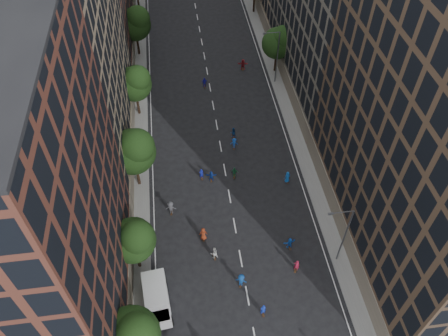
% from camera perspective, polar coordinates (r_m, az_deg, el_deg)
% --- Properties ---
extents(ground, '(240.00, 240.00, 0.00)m').
position_cam_1_polar(ground, '(67.25, -1.38, 7.93)').
color(ground, black).
rests_on(ground, ground).
extents(sidewalk_left, '(4.00, 105.00, 0.15)m').
position_cam_1_polar(sidewalk_left, '(73.24, -11.61, 10.75)').
color(sidewalk_left, slate).
rests_on(sidewalk_left, ground).
extents(sidewalk_right, '(4.00, 105.00, 0.15)m').
position_cam_1_polar(sidewalk_right, '(74.91, 7.31, 12.32)').
color(sidewalk_right, slate).
rests_on(sidewalk_right, ground).
extents(bldg_left_a, '(14.00, 22.00, 30.00)m').
position_cam_1_polar(bldg_left_a, '(38.45, -25.77, -5.55)').
color(bldg_left_a, '#5A2D22').
rests_on(bldg_left_a, ground).
extents(bldg_left_b, '(14.00, 26.00, 34.00)m').
position_cam_1_polar(bldg_left_b, '(54.99, -21.98, 16.07)').
color(bldg_left_b, '#857157').
rests_on(bldg_left_b, ground).
extents(tree_left_0, '(5.20, 5.20, 8.83)m').
position_cam_1_polar(tree_left_0, '(40.48, -11.85, -20.65)').
color(tree_left_0, black).
rests_on(tree_left_0, ground).
extents(tree_left_1, '(4.80, 4.80, 8.21)m').
position_cam_1_polar(tree_left_1, '(45.56, -11.68, -9.11)').
color(tree_left_1, black).
rests_on(tree_left_1, ground).
extents(tree_left_2, '(5.60, 5.60, 9.45)m').
position_cam_1_polar(tree_left_2, '(52.59, -11.69, 2.30)').
color(tree_left_2, black).
rests_on(tree_left_2, ground).
extents(tree_left_3, '(5.00, 5.00, 8.58)m').
position_cam_1_polar(tree_left_3, '(63.62, -11.54, 10.89)').
color(tree_left_3, black).
rests_on(tree_left_3, ground).
extents(tree_left_4, '(5.40, 5.40, 9.08)m').
position_cam_1_polar(tree_left_4, '(76.96, -11.50, 18.11)').
color(tree_left_4, black).
rests_on(tree_left_4, ground).
extents(tree_right_a, '(5.00, 5.00, 8.39)m').
position_cam_1_polar(tree_right_a, '(72.02, 7.19, 16.06)').
color(tree_right_a, black).
rests_on(tree_right_a, ground).
extents(streetlamp_near, '(2.64, 0.22, 9.06)m').
position_cam_1_polar(streetlamp_near, '(47.14, 15.35, -8.25)').
color(streetlamp_near, '#595B60').
rests_on(streetlamp_near, ground).
extents(streetlamp_far, '(2.64, 0.22, 9.06)m').
position_cam_1_polar(streetlamp_far, '(69.71, 6.83, 14.48)').
color(streetlamp_far, '#595B60').
rests_on(streetlamp_far, ground).
extents(cargo_van, '(3.05, 5.59, 2.86)m').
position_cam_1_polar(cargo_van, '(46.48, -8.76, -16.55)').
color(cargo_van, silver).
rests_on(cargo_van, ground).
extents(skater_1, '(0.65, 0.47, 1.67)m').
position_cam_1_polar(skater_1, '(46.41, 5.12, -17.97)').
color(skater_1, '#1632B9').
rests_on(skater_1, ground).
extents(skater_3, '(1.37, 1.09, 1.85)m').
position_cam_1_polar(skater_3, '(47.60, 2.25, -14.47)').
color(skater_3, '#124292').
rests_on(skater_3, ground).
extents(skater_5, '(1.55, 0.78, 1.60)m').
position_cam_1_polar(skater_5, '(50.58, 8.57, -9.69)').
color(skater_5, blue).
rests_on(skater_5, ground).
extents(skater_6, '(0.97, 0.67, 1.88)m').
position_cam_1_polar(skater_6, '(50.58, -2.71, -8.62)').
color(skater_6, '#993419').
rests_on(skater_6, ground).
extents(skater_7, '(0.76, 0.65, 1.76)m').
position_cam_1_polar(skater_7, '(49.10, 9.44, -12.46)').
color(skater_7, '#A31B37').
rests_on(skater_7, ground).
extents(skater_8, '(0.96, 0.81, 1.77)m').
position_cam_1_polar(skater_8, '(49.26, -1.30, -11.06)').
color(skater_8, '#BABAB6').
rests_on(skater_8, ground).
extents(skater_9, '(1.35, 0.91, 1.94)m').
position_cam_1_polar(skater_9, '(53.05, -6.94, -5.21)').
color(skater_9, '#48484E').
rests_on(skater_9, ground).
extents(skater_10, '(1.04, 0.63, 1.67)m').
position_cam_1_polar(skater_10, '(56.50, 1.38, -0.59)').
color(skater_10, '#216F40').
rests_on(skater_10, ground).
extents(skater_11, '(1.48, 0.64, 1.55)m').
position_cam_1_polar(skater_11, '(56.16, -1.68, -1.07)').
color(skater_11, navy).
rests_on(skater_11, ground).
extents(skater_12, '(0.96, 0.76, 1.71)m').
position_cam_1_polar(skater_12, '(56.50, 8.27, -1.20)').
color(skater_12, blue).
rests_on(skater_12, ground).
extents(skater_13, '(0.66, 0.50, 1.63)m').
position_cam_1_polar(skater_13, '(56.41, -2.97, -0.78)').
color(skater_13, '#1522AF').
rests_on(skater_13, ground).
extents(skater_14, '(0.86, 0.72, 1.58)m').
position_cam_1_polar(skater_14, '(61.83, 1.20, 4.63)').
color(skater_14, navy).
rests_on(skater_14, ground).
extents(skater_15, '(1.18, 0.82, 1.67)m').
position_cam_1_polar(skater_15, '(60.20, 1.33, 3.22)').
color(skater_15, '#1545AD').
rests_on(skater_15, ground).
extents(skater_16, '(1.00, 0.43, 1.69)m').
position_cam_1_polar(skater_16, '(70.76, -2.55, 11.07)').
color(skater_16, '#1915B0').
rests_on(skater_16, ground).
extents(skater_17, '(1.81, 0.79, 1.88)m').
position_cam_1_polar(skater_17, '(74.58, 2.49, 13.32)').
color(skater_17, maroon).
rests_on(skater_17, ground).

